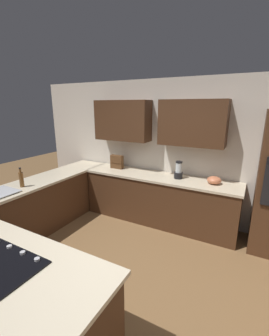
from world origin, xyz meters
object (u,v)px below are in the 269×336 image
spice_rack (117,162)px  blender (179,171)px  mixing_bowl (214,180)px  dish_soap_bottle (21,179)px

spice_rack → blender: bearing=178.0°
spice_rack → mixing_bowl: bearing=178.6°
mixing_bowl → dish_soap_bottle: dish_soap_bottle is taller
blender → dish_soap_bottle: (2.02, 1.58, -0.00)m
blender → dish_soap_bottle: dish_soap_bottle is taller
blender → spice_rack: bearing=-2.0°
mixing_bowl → spice_rack: spice_rack is taller
spice_rack → dish_soap_bottle: size_ratio=0.86×
mixing_bowl → blender: bearing=0.0°
spice_rack → dish_soap_bottle: 1.78m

